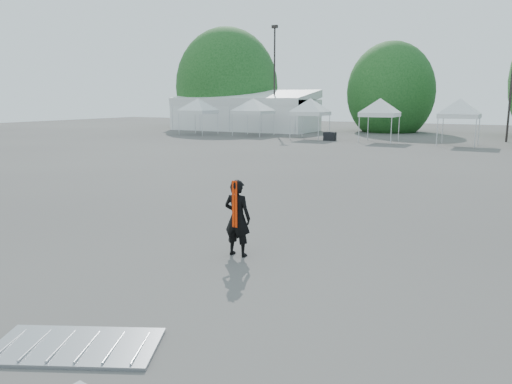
% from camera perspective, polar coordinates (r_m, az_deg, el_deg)
% --- Properties ---
extents(ground, '(120.00, 120.00, 0.00)m').
position_cam_1_polar(ground, '(12.34, 6.47, -4.90)').
color(ground, '#474442').
rests_on(ground, ground).
extents(marquee, '(15.00, 6.25, 4.23)m').
position_cam_1_polar(marquee, '(53.10, -1.33, 9.18)').
color(marquee, white).
rests_on(marquee, ground).
extents(light_pole_west, '(0.60, 0.25, 10.30)m').
position_cam_1_polar(light_pole_west, '(50.38, 2.12, 13.43)').
color(light_pole_west, black).
rests_on(light_pole_west, ground).
extents(tree_far_w, '(4.80, 4.80, 7.30)m').
position_cam_1_polar(tree_far_w, '(57.73, -3.35, 11.83)').
color(tree_far_w, '#382314').
rests_on(tree_far_w, ground).
extents(tree_mid_w, '(4.16, 4.16, 6.33)m').
position_cam_1_polar(tree_mid_w, '(52.53, 15.14, 10.95)').
color(tree_mid_w, '#382314').
rests_on(tree_mid_w, ground).
extents(tent_a, '(3.95, 3.95, 3.88)m').
position_cam_1_polar(tent_a, '(47.01, -6.64, 10.26)').
color(tent_a, silver).
rests_on(tent_a, ground).
extents(tent_b, '(4.20, 4.20, 3.88)m').
position_cam_1_polar(tent_b, '(45.42, -0.31, 10.32)').
color(tent_b, silver).
rests_on(tent_b, ground).
extents(tent_c, '(3.82, 3.82, 3.88)m').
position_cam_1_polar(tent_c, '(41.92, 6.24, 10.23)').
color(tent_c, silver).
rests_on(tent_c, ground).
extents(tent_d, '(3.75, 3.75, 3.88)m').
position_cam_1_polar(tent_d, '(39.83, 14.02, 9.97)').
color(tent_d, silver).
rests_on(tent_d, ground).
extents(tent_e, '(3.80, 3.80, 3.88)m').
position_cam_1_polar(tent_e, '(38.44, 22.33, 9.49)').
color(tent_e, silver).
rests_on(tent_e, ground).
extents(man, '(0.60, 0.40, 1.64)m').
position_cam_1_polar(man, '(10.50, -2.14, -2.96)').
color(man, black).
rests_on(man, ground).
extents(barrier_left, '(2.44, 1.93, 0.07)m').
position_cam_1_polar(barrier_left, '(7.38, -19.89, -16.18)').
color(barrier_left, '#9EA1A6').
rests_on(barrier_left, ground).
extents(crate_west, '(0.90, 0.71, 0.68)m').
position_cam_1_polar(crate_west, '(40.38, 8.44, 6.31)').
color(crate_west, black).
rests_on(crate_west, ground).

